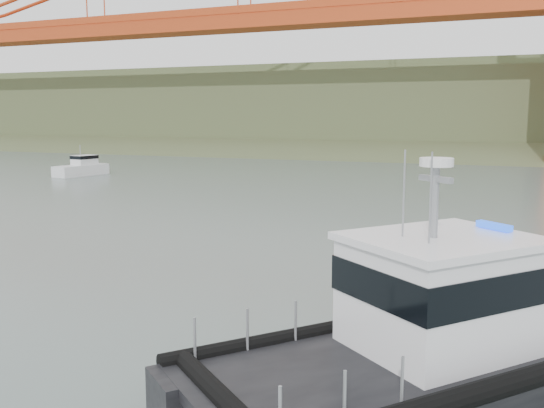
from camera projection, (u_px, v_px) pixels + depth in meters
The scene contains 4 objects.
ground at pixel (128, 298), 23.18m from camera, with size 400.00×400.00×0.00m, color slate.
headlands at pixel (460, 115), 136.89m from camera, with size 500.00×105.36×27.12m.
patrol_boat at pixel (428, 335), 14.98m from camera, with size 11.54×12.69×6.13m.
motorboat at pixel (82, 168), 70.72m from camera, with size 3.19×6.94×3.68m.
Camera 1 is at (13.69, -18.59, 6.91)m, focal length 40.00 mm.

